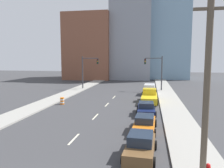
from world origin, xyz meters
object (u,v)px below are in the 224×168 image
traffic_barrel (62,101)px  pickup_truck_yellow (149,97)px  sedan_navy (146,109)px  sedan_brown (140,146)px  sedan_orange (145,124)px  utility_pole_right_near (207,87)px  traffic_signal_right (157,69)px  box_truck_silver (149,90)px  traffic_signal_left (87,68)px

traffic_barrel → pickup_truck_yellow: 12.41m
sedan_navy → sedan_brown: bearing=-92.6°
traffic_barrel → sedan_orange: size_ratio=0.21×
utility_pole_right_near → sedan_orange: size_ratio=2.05×
traffic_signal_right → sedan_brown: bearing=-93.5°
box_truck_silver → traffic_barrel: bearing=-135.5°
traffic_signal_left → box_truck_silver: bearing=-20.3°
traffic_signal_left → traffic_barrel: 15.89m
traffic_signal_right → box_truck_silver: size_ratio=1.24×
pickup_truck_yellow → traffic_signal_right: bearing=84.3°
traffic_signal_right → pickup_truck_yellow: bearing=-96.5°
traffic_barrel → sedan_navy: sedan_navy is taller
pickup_truck_yellow → sedan_navy: bearing=-91.9°
traffic_signal_right → traffic_barrel: (-13.21, -15.39, -3.83)m
sedan_brown → box_truck_silver: 25.12m
sedan_orange → sedan_navy: (0.01, 5.79, 0.02)m
utility_pole_right_near → pickup_truck_yellow: size_ratio=1.58×
traffic_barrel → box_truck_silver: bearing=41.9°
traffic_signal_right → sedan_navy: 19.37m
sedan_brown → utility_pole_right_near: bearing=-29.4°
sedan_navy → pickup_truck_yellow: (0.34, 7.16, 0.13)m
traffic_barrel → sedan_brown: bearing=-51.8°
traffic_signal_left → traffic_signal_right: bearing=0.0°
traffic_barrel → pickup_truck_yellow: bearing=16.9°
traffic_signal_right → sedan_navy: (-1.68, -18.95, -3.65)m
utility_pole_right_near → sedan_brown: (-3.31, 2.12, -4.14)m
traffic_barrel → traffic_signal_left: bearing=93.7°
traffic_signal_right → sedan_orange: size_ratio=1.48×
utility_pole_right_near → traffic_signal_right: bearing=92.7°
sedan_brown → sedan_navy: bearing=92.5°
sedan_brown → sedan_navy: (0.13, 10.91, -0.04)m
traffic_barrel → box_truck_silver: (11.84, 10.64, 0.40)m
sedan_brown → box_truck_silver: size_ratio=0.78×
traffic_signal_right → traffic_barrel: size_ratio=7.14×
traffic_signal_left → pickup_truck_yellow: size_ratio=1.14×
traffic_signal_left → utility_pole_right_near: bearing=-63.8°
utility_pole_right_near → pickup_truck_yellow: bearing=98.0°
sedan_brown → pickup_truck_yellow: 18.08m
traffic_signal_right → box_truck_silver: traffic_signal_right is taller
sedan_orange → sedan_navy: 5.79m
utility_pole_right_near → sedan_navy: size_ratio=2.19×
traffic_signal_right → sedan_brown: traffic_signal_right is taller
traffic_signal_left → traffic_signal_right: (14.22, 0.00, 0.00)m
utility_pole_right_near → traffic_barrel: 22.60m
sedan_navy → box_truck_silver: bearing=86.8°
traffic_signal_right → sedan_orange: traffic_signal_right is taller
sedan_brown → sedan_orange: size_ratio=0.94×
traffic_signal_left → box_truck_silver: size_ratio=1.24×
sedan_navy → pickup_truck_yellow: bearing=85.4°
traffic_signal_left → traffic_barrel: traffic_signal_left is taller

